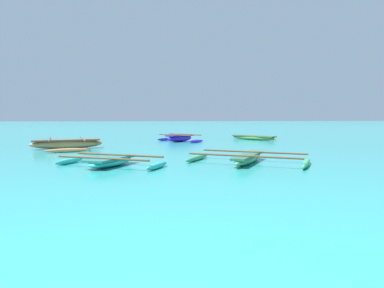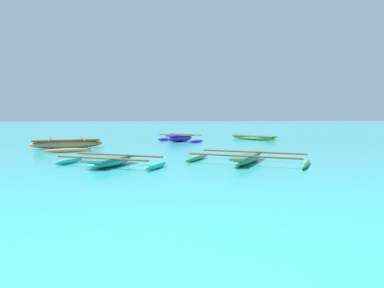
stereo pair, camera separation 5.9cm
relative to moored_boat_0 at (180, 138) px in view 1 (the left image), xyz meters
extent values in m
ellipsoid|color=#3C22C9|center=(0.00, 0.00, -0.02)|extent=(2.16, 2.07, 0.46)
cube|color=navy|center=(0.00, 0.00, 0.17)|extent=(2.01, 1.92, 0.08)
cylinder|color=brown|center=(0.37, 0.34, 0.23)|extent=(2.07, 2.26, 0.07)
cylinder|color=brown|center=(-0.37, -0.34, 0.23)|extent=(2.07, 2.26, 0.07)
ellipsoid|color=#3C22C9|center=(-1.01, 1.10, -0.14)|extent=(1.14, 1.06, 0.20)
ellipsoid|color=#3C22C9|center=(1.01, -1.10, -0.14)|extent=(1.14, 1.06, 0.20)
ellipsoid|color=#C07C4B|center=(-6.26, -4.60, 0.01)|extent=(3.69, 1.63, 0.50)
cube|color=brown|center=(-6.26, -4.60, 0.22)|extent=(3.40, 1.53, 0.08)
cylinder|color=brown|center=(-5.47, -4.38, 0.28)|extent=(1.12, 3.70, 0.07)
cylinder|color=brown|center=(-7.05, -4.83, 0.28)|extent=(1.12, 3.70, 0.07)
ellipsoid|color=#C07C4B|center=(-6.79, -2.76, -0.14)|extent=(2.05, 0.77, 0.20)
ellipsoid|color=#C07C4B|center=(-5.73, -6.44, -0.14)|extent=(2.05, 0.77, 0.20)
ellipsoid|color=#61994D|center=(5.48, 1.26, -0.08)|extent=(2.96, 3.35, 0.32)
cube|color=#426137|center=(5.48, 1.26, 0.03)|extent=(2.74, 3.10, 0.08)
ellipsoid|color=#3C9D68|center=(1.87, -10.94, -0.08)|extent=(2.01, 3.09, 0.32)
cube|color=#2E6346|center=(1.87, -10.94, 0.04)|extent=(1.87, 2.85, 0.08)
cylinder|color=brown|center=(2.22, -10.30, 0.10)|extent=(3.59, 2.02, 0.07)
cylinder|color=brown|center=(1.51, -11.58, 0.10)|extent=(3.59, 2.02, 0.07)
ellipsoid|color=#3C9D68|center=(0.09, -9.96, -0.14)|extent=(1.24, 2.02, 0.20)
ellipsoid|color=#3C9D68|center=(3.64, -11.92, -0.14)|extent=(1.24, 2.02, 0.20)
ellipsoid|color=#2DBBAD|center=(-3.05, -11.23, -0.09)|extent=(1.74, 2.45, 0.31)
cube|color=#25736C|center=(-3.05, -11.23, 0.03)|extent=(1.63, 2.27, 0.08)
cylinder|color=brown|center=(-2.82, -10.76, 0.09)|extent=(3.19, 1.58, 0.07)
cylinder|color=brown|center=(-3.28, -11.70, 0.09)|extent=(3.19, 1.58, 0.07)
ellipsoid|color=#2DBBAD|center=(-4.63, -10.48, -0.14)|extent=(0.82, 1.42, 0.20)
ellipsoid|color=#2DBBAD|center=(-1.47, -11.99, -0.14)|extent=(0.82, 1.42, 0.20)
camera|label=1|loc=(-1.37, -23.14, 1.47)|focal=32.00mm
camera|label=2|loc=(-1.31, -23.14, 1.47)|focal=32.00mm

